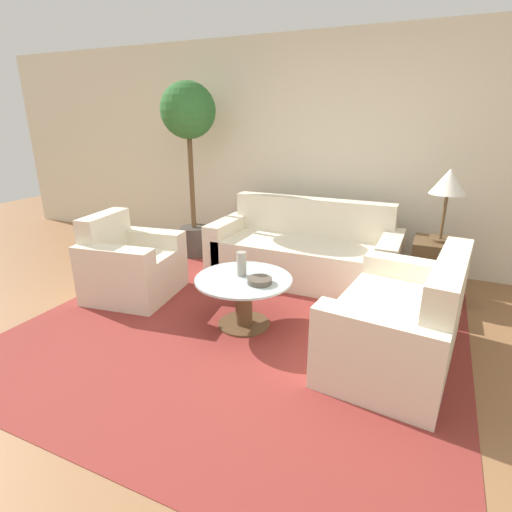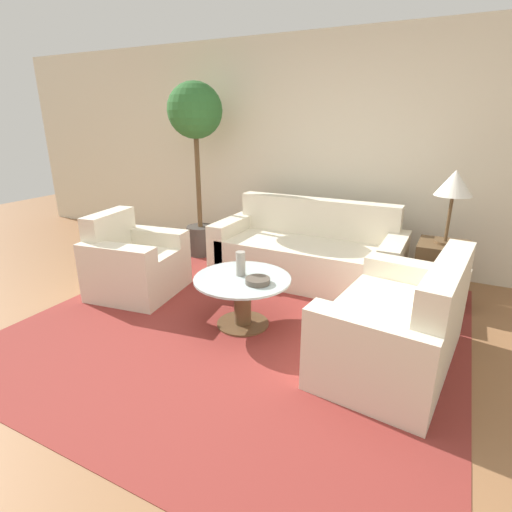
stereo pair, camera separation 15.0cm
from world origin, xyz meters
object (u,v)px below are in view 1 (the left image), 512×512
potted_plant (189,132)px  bowl (260,281)px  sofa_main (304,253)px  loveseat (405,325)px  vase (242,264)px  coffee_table (244,295)px  armchair (129,267)px  table_lamp (449,184)px

potted_plant → bowl: potted_plant is taller
sofa_main → potted_plant: size_ratio=0.96×
loveseat → vase: 1.35m
sofa_main → coffee_table: bearing=-95.6°
armchair → potted_plant: 1.80m
vase → potted_plant: bearing=134.9°
armchair → loveseat: loveseat is taller
loveseat → coffee_table: 1.28m
coffee_table → potted_plant: size_ratio=0.39×
sofa_main → armchair: size_ratio=2.19×
vase → bowl: size_ratio=1.04×
table_lamp → potted_plant: size_ratio=0.32×
vase → bowl: (0.21, -0.09, -0.08)m
sofa_main → coffee_table: (-0.12, -1.26, -0.00)m
vase → loveseat: bearing=-1.3°
table_lamp → potted_plant: 2.88m
loveseat → table_lamp: table_lamp is taller
coffee_table → potted_plant: 2.34m
coffee_table → table_lamp: table_lamp is taller
potted_plant → bowl: 2.39m
sofa_main → vase: (-0.16, -1.22, 0.26)m
sofa_main → table_lamp: table_lamp is taller
sofa_main → table_lamp: size_ratio=2.98×
armchair → vase: armchair is taller
sofa_main → coffee_table: 1.27m
armchair → table_lamp: 3.11m
table_lamp → bowl: size_ratio=3.38×
table_lamp → loveseat: bearing=-97.7°
potted_plant → vase: 2.16m
table_lamp → potted_plant: (-2.85, 0.16, 0.40)m
sofa_main → bowl: bearing=-88.0°
table_lamp → vase: 2.00m
loveseat → potted_plant: (-2.68, 1.39, 1.24)m
loveseat → sofa_main: bearing=-130.9°
table_lamp → vase: (-1.49, -1.21, -0.59)m
sofa_main → vase: size_ratio=9.65×
bowl → sofa_main: bearing=92.0°
coffee_table → vase: vase is taller
coffee_table → table_lamp: (1.45, 1.25, 0.85)m
bowl → coffee_table: bearing=163.6°
potted_plant → vase: size_ratio=10.10×
sofa_main → potted_plant: 1.97m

